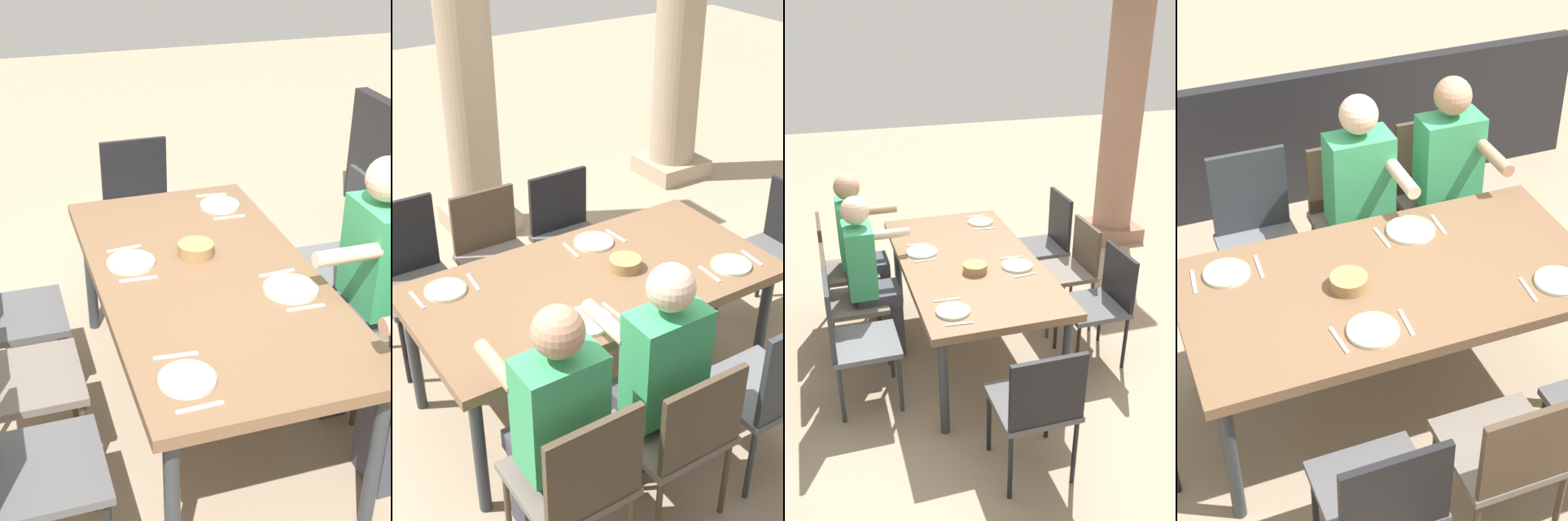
# 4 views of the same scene
# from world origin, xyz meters

# --- Properties ---
(ground_plane) EXTENTS (16.00, 16.00, 0.00)m
(ground_plane) POSITION_xyz_m (0.00, 0.00, 0.00)
(ground_plane) COLOR gray
(dining_table) EXTENTS (1.89, 0.98, 0.76)m
(dining_table) POSITION_xyz_m (0.00, 0.00, 0.70)
(dining_table) COLOR brown
(dining_table) RESTS_ON ground
(chair_west_south) EXTENTS (0.44, 0.44, 0.94)m
(chair_west_south) POSITION_xyz_m (-0.66, -0.91, 0.55)
(chair_west_south) COLOR #6A6158
(chair_west_south) RESTS_ON ground
(chair_mid_north) EXTENTS (0.44, 0.44, 0.88)m
(chair_mid_north) POSITION_xyz_m (-0.14, 0.90, 0.53)
(chair_mid_north) COLOR #6A6158
(chair_mid_north) RESTS_ON ground
(chair_mid_south) EXTENTS (0.44, 0.44, 0.89)m
(chair_mid_south) POSITION_xyz_m (-0.14, -0.91, 0.53)
(chair_mid_south) COLOR #6A6158
(chair_mid_south) RESTS_ON ground
(chair_east_north) EXTENTS (0.44, 0.44, 0.87)m
(chair_east_north) POSITION_xyz_m (0.40, 0.91, 0.51)
(chair_east_north) COLOR #4F4F50
(chair_east_north) RESTS_ON ground
(chair_east_south) EXTENTS (0.44, 0.44, 0.95)m
(chair_east_south) POSITION_xyz_m (0.40, -0.91, 0.54)
(chair_east_south) COLOR #5B5E61
(chair_east_south) RESTS_ON ground
(diner_woman_green) EXTENTS (0.35, 0.49, 1.29)m
(diner_woman_green) POSITION_xyz_m (-0.14, -0.71, 0.69)
(diner_woman_green) COLOR #3F3F4C
(diner_woman_green) RESTS_ON ground
(diner_man_white) EXTENTS (0.35, 0.49, 1.29)m
(diner_man_white) POSITION_xyz_m (-0.67, -0.72, 0.69)
(diner_man_white) COLOR #3F3F4C
(diner_man_white) RESTS_ON ground
(patio_railing) EXTENTS (4.29, 0.10, 0.90)m
(patio_railing) POSITION_xyz_m (0.00, -1.95, 0.45)
(patio_railing) COLOR black
(patio_railing) RESTS_ON ground
(plate_0) EXTENTS (0.21, 0.21, 0.02)m
(plate_0) POSITION_xyz_m (-0.69, 0.30, 0.77)
(plate_0) COLOR white
(plate_0) RESTS_ON dining_table
(spoon_0) EXTENTS (0.03, 0.17, 0.01)m
(spoon_0) POSITION_xyz_m (-0.54, 0.30, 0.77)
(spoon_0) COLOR silver
(spoon_0) RESTS_ON dining_table
(plate_1) EXTENTS (0.24, 0.24, 0.02)m
(plate_1) POSITION_xyz_m (-0.23, -0.30, 0.77)
(plate_1) COLOR white
(plate_1) RESTS_ON dining_table
(fork_1) EXTENTS (0.02, 0.17, 0.01)m
(fork_1) POSITION_xyz_m (-0.38, -0.30, 0.77)
(fork_1) COLOR silver
(fork_1) RESTS_ON dining_table
(spoon_1) EXTENTS (0.03, 0.17, 0.01)m
(spoon_1) POSITION_xyz_m (-0.08, -0.30, 0.77)
(spoon_1) COLOR silver
(spoon_1) RESTS_ON dining_table
(plate_2) EXTENTS (0.22, 0.22, 0.02)m
(plate_2) POSITION_xyz_m (0.20, 0.30, 0.77)
(plate_2) COLOR white
(plate_2) RESTS_ON dining_table
(fork_2) EXTENTS (0.03, 0.17, 0.01)m
(fork_2) POSITION_xyz_m (0.05, 0.30, 0.77)
(fork_2) COLOR silver
(fork_2) RESTS_ON dining_table
(spoon_2) EXTENTS (0.03, 0.17, 0.01)m
(spoon_2) POSITION_xyz_m (0.35, 0.30, 0.77)
(spoon_2) COLOR silver
(spoon_2) RESTS_ON dining_table
(plate_3) EXTENTS (0.22, 0.22, 0.02)m
(plate_3) POSITION_xyz_m (0.68, -0.29, 0.77)
(plate_3) COLOR white
(plate_3) RESTS_ON dining_table
(fork_3) EXTENTS (0.02, 0.17, 0.01)m
(fork_3) POSITION_xyz_m (0.53, -0.29, 0.77)
(fork_3) COLOR silver
(fork_3) RESTS_ON dining_table
(spoon_3) EXTENTS (0.03, 0.17, 0.01)m
(spoon_3) POSITION_xyz_m (0.83, -0.29, 0.77)
(spoon_3) COLOR silver
(spoon_3) RESTS_ON dining_table
(bread_basket) EXTENTS (0.17, 0.17, 0.06)m
(bread_basket) POSITION_xyz_m (0.19, -0.01, 0.79)
(bread_basket) COLOR #9E7547
(bread_basket) RESTS_ON dining_table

